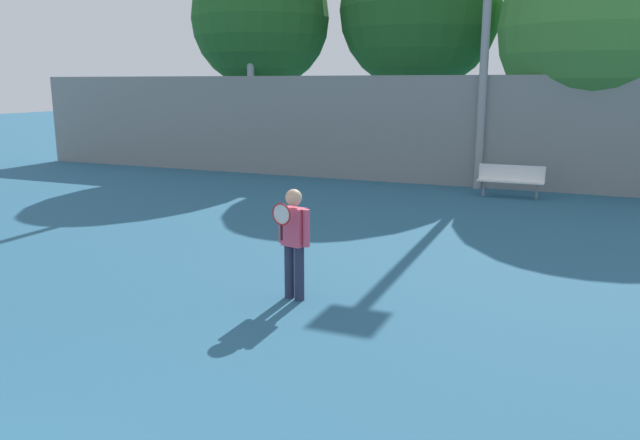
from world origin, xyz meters
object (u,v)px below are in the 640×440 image
at_px(bench_courtside_far, 511,178).
at_px(tennis_player, 294,238).
at_px(tree_green_broad, 420,10).
at_px(tree_green_tall, 598,28).
at_px(tree_dark_dense, 261,19).

bearing_deg(bench_courtside_far, tennis_player, -101.05).
distance_m(tennis_player, bench_courtside_far, 9.84).
distance_m(tennis_player, tree_green_broad, 15.31).
xyz_separation_m(bench_courtside_far, tree_green_tall, (1.83, 3.48, 4.06)).
distance_m(tree_green_tall, tree_dark_dense, 11.03).
relative_size(tree_green_tall, tree_dark_dense, 0.97).
bearing_deg(tennis_player, tree_dark_dense, 131.46).
relative_size(bench_courtside_far, tree_dark_dense, 0.22).
bearing_deg(tree_green_broad, tree_dark_dense, -161.63).
bearing_deg(tree_dark_dense, bench_courtside_far, -18.43).
bearing_deg(tree_dark_dense, tree_green_tall, 2.17).
xyz_separation_m(bench_courtside_far, tree_dark_dense, (-9.18, 3.06, 4.68)).
xyz_separation_m(tree_green_tall, tree_green_broad, (-5.72, 1.34, 0.91)).
relative_size(tree_green_broad, tree_dark_dense, 1.08).
bearing_deg(bench_courtside_far, tree_green_tall, 62.29).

